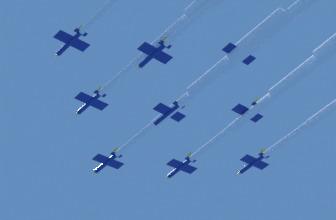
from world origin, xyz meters
The scene contains 3 objects.
jet_lead centered at (16.60, -0.97, 192.13)m, with size 67.25×9.61×4.13m.
jet_starboard_inner centered at (30.31, 12.41, 191.32)m, with size 69.31×10.68×4.14m.
jet_port_mid centered at (40.80, -1.61, 191.62)m, with size 68.46×8.87×4.03m.
Camera 1 is at (92.24, -89.78, 53.97)m, focal length 84.59 mm.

